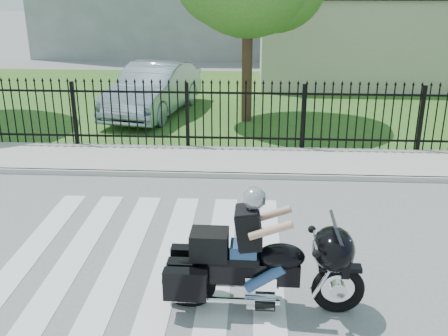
{
  "coord_description": "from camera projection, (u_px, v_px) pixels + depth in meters",
  "views": [
    {
      "loc": [
        1.72,
        -7.21,
        4.41
      ],
      "look_at": [
        1.19,
        1.96,
        1.0
      ],
      "focal_mm": 42.0,
      "sensor_mm": 36.0,
      "label": 1
    }
  ],
  "objects": [
    {
      "name": "ground",
      "position": [
        143.0,
        267.0,
        8.38
      ],
      "size": [
        120.0,
        120.0,
        0.0
      ],
      "primitive_type": "plane",
      "color": "slate",
      "rests_on": "ground"
    },
    {
      "name": "crosswalk",
      "position": [
        143.0,
        267.0,
        8.38
      ],
      "size": [
        5.0,
        5.5,
        0.01
      ],
      "primitive_type": null,
      "color": "silver",
      "rests_on": "ground"
    },
    {
      "name": "sidewalk",
      "position": [
        183.0,
        160.0,
        13.04
      ],
      "size": [
        40.0,
        2.0,
        0.12
      ],
      "primitive_type": "cube",
      "color": "#ADAAA3",
      "rests_on": "ground"
    },
    {
      "name": "curb",
      "position": [
        178.0,
        174.0,
        12.1
      ],
      "size": [
        40.0,
        0.12,
        0.12
      ],
      "primitive_type": "cube",
      "color": "#ADAAA3",
      "rests_on": "ground"
    },
    {
      "name": "grass_strip",
      "position": [
        208.0,
        99.0,
        19.61
      ],
      "size": [
        40.0,
        12.0,
        0.02
      ],
      "primitive_type": "cube",
      "color": "#2E5B1F",
      "rests_on": "ground"
    },
    {
      "name": "iron_fence",
      "position": [
        187.0,
        117.0,
        13.68
      ],
      "size": [
        26.0,
        0.04,
        1.8
      ],
      "color": "black",
      "rests_on": "ground"
    },
    {
      "name": "building_low",
      "position": [
        378.0,
        40.0,
        22.37
      ],
      "size": [
        10.0,
        6.0,
        3.5
      ],
      "primitive_type": "cube",
      "color": "beige",
      "rests_on": "ground"
    },
    {
      "name": "motorcycle_rider",
      "position": [
        257.0,
        260.0,
        7.12
      ],
      "size": [
        2.82,
        0.84,
        1.86
      ],
      "rotation": [
        0.0,
        0.0,
        -0.02
      ],
      "color": "black",
      "rests_on": "ground"
    },
    {
      "name": "parked_car",
      "position": [
        154.0,
        89.0,
        17.22
      ],
      "size": [
        2.69,
        5.26,
        1.65
      ],
      "primitive_type": "imported",
      "rotation": [
        0.0,
        0.0,
        -0.2
      ],
      "color": "#8F9EB4",
      "rests_on": "grass_strip"
    }
  ]
}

